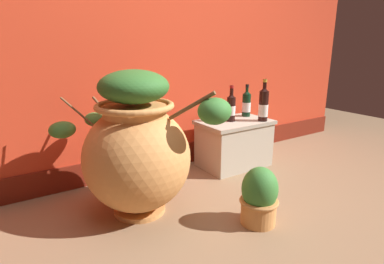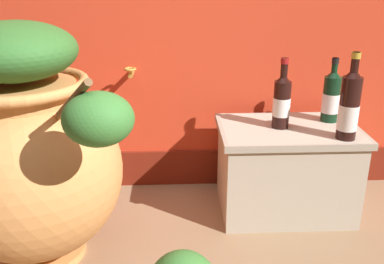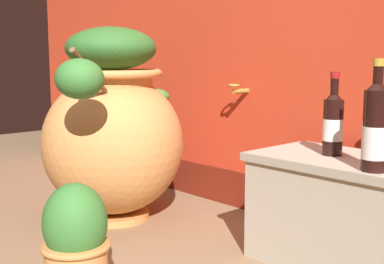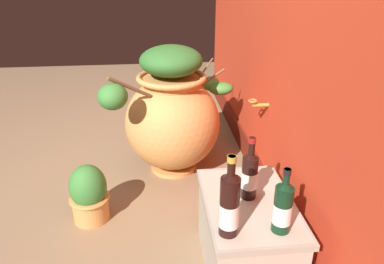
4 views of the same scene
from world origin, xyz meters
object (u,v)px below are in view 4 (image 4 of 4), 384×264
Objects in this scene: wine_bottle_left at (250,174)px; potted_shrub at (89,194)px; terracotta_urn at (172,115)px; wine_bottle_middle at (230,204)px; wine_bottle_right at (283,206)px.

potted_shrub is at bearing -118.66° from wine_bottle_left.
terracotta_urn is at bearing -163.29° from wine_bottle_left.
terracotta_urn reaches higher than wine_bottle_left.
potted_shrub is (0.54, -0.52, -0.25)m from terracotta_urn.
wine_bottle_middle is at bearing 44.70° from potted_shrub.
wine_bottle_middle is 1.03m from potted_shrub.
wine_bottle_middle is 0.21m from wine_bottle_right.
wine_bottle_middle reaches higher than wine_bottle_right.
wine_bottle_right is at bearing 88.94° from wine_bottle_middle.
wine_bottle_left is at bearing 61.34° from potted_shrub.
terracotta_urn reaches higher than potted_shrub.
potted_shrub is at bearing -127.65° from wine_bottle_right.
potted_shrub is (-0.68, -0.89, -0.35)m from wine_bottle_right.
terracotta_urn is 2.53× the size of potted_shrub.
wine_bottle_left reaches higher than wine_bottle_right.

